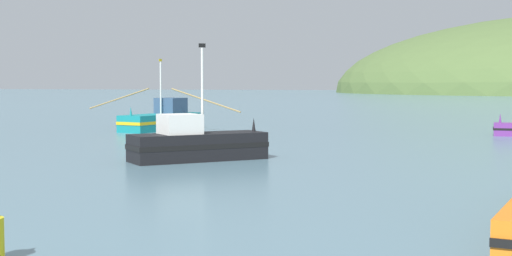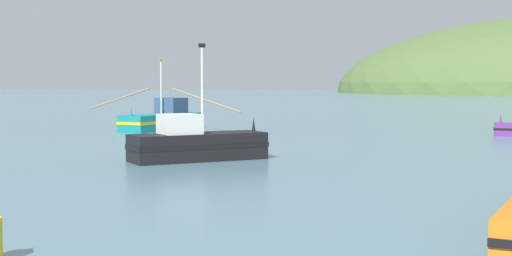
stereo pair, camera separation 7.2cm
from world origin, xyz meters
name	(u,v)px [view 2 (the right image)]	position (x,y,z in m)	size (l,w,h in m)	color
fishing_boat_teal	(163,119)	(-9.61, 47.96, 0.86)	(14.41, 8.32, 5.67)	#147F84
fishing_boat_black	(196,144)	(0.08, 27.17, 0.83)	(6.54, 6.13, 5.78)	black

